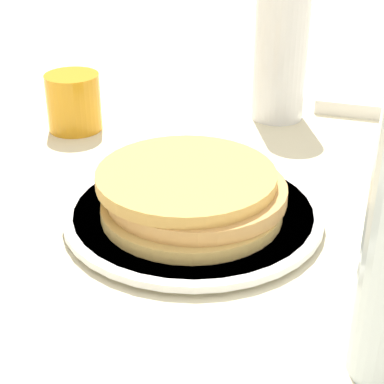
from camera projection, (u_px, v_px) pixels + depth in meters
ground_plane at (210, 223)px, 0.64m from camera, size 4.00×4.00×0.00m
plate at (192, 215)px, 0.64m from camera, size 0.26×0.26×0.01m
pancake_stack at (191, 193)px, 0.63m from camera, size 0.19×0.19×0.04m
juice_glass at (74, 102)px, 0.84m from camera, size 0.07×0.07×0.08m
water_bottle_near at (281, 50)px, 0.85m from camera, size 0.07×0.07×0.20m
napkin at (351, 99)px, 0.93m from camera, size 0.11×0.10×0.02m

